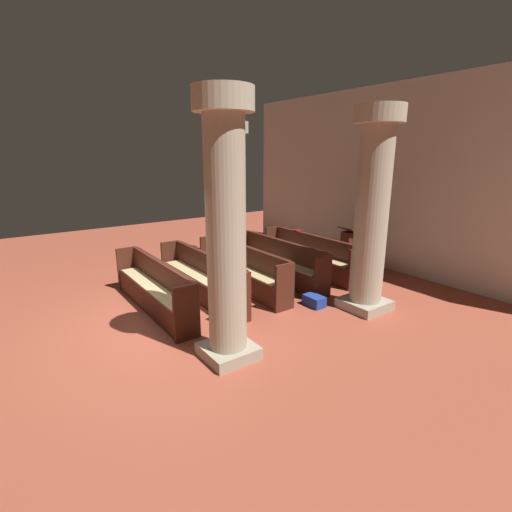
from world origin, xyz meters
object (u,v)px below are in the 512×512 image
at_px(pew_row_0, 309,253).
at_px(pew_row_1, 278,260).
at_px(pew_row_3, 201,276).
at_px(pillar_aisle_rear, 226,229).
at_px(pew_row_2, 242,267).
at_px(lectern, 347,251).
at_px(kneeler_box_blue, 314,301).
at_px(hymn_book, 298,230).
at_px(pew_row_4, 153,285).
at_px(pillar_aisle_side, 372,210).
at_px(pillar_far_side, 233,190).

bearing_deg(pew_row_0, pew_row_1, -90.00).
relative_size(pew_row_3, pillar_aisle_rear, 0.82).
xyz_separation_m(pew_row_0, pillar_aisle_rear, (2.29, -3.76, 1.42)).
distance_m(pew_row_2, lectern, 3.09).
distance_m(pew_row_3, kneeler_box_blue, 2.32).
relative_size(pew_row_0, pew_row_2, 1.00).
height_order(pew_row_1, kneeler_box_blue, pew_row_1).
bearing_deg(pew_row_2, hymn_book, 107.00).
bearing_deg(pew_row_4, kneeler_box_blue, 57.75).
distance_m(pew_row_0, pew_row_3, 3.00).
bearing_deg(lectern, pew_row_2, -95.43).
distance_m(pew_row_2, kneeler_box_blue, 1.79).
bearing_deg(pew_row_2, pew_row_1, 90.00).
bearing_deg(lectern, pillar_aisle_side, -41.59).
distance_m(pew_row_4, pillar_aisle_side, 4.26).
distance_m(pew_row_3, hymn_book, 3.30).
bearing_deg(pillar_far_side, pew_row_4, -55.12).
relative_size(pew_row_0, pillar_aisle_side, 0.82).
height_order(pew_row_2, pew_row_4, same).
bearing_deg(hymn_book, pew_row_3, -78.15).
xyz_separation_m(pew_row_2, lectern, (0.29, 3.07, -0.04)).
height_order(pew_row_2, pew_row_3, same).
height_order(pillar_aisle_rear, lectern, pillar_aisle_rear).
height_order(pew_row_0, kneeler_box_blue, pew_row_0).
xyz_separation_m(pillar_aisle_rear, kneeler_box_blue, (-0.65, 2.36, -1.81)).
height_order(pew_row_1, pillar_aisle_rear, pillar_aisle_rear).
distance_m(pillar_aisle_side, pillar_far_side, 4.53).
bearing_deg(pew_row_2, pew_row_0, 90.00).
relative_size(lectern, hymn_book, 5.62).
bearing_deg(pew_row_1, pillar_aisle_side, 7.52).
height_order(lectern, hymn_book, lectern).
height_order(pew_row_3, pillar_aisle_rear, pillar_aisle_rear).
bearing_deg(pillar_aisle_side, lectern, 138.41).
bearing_deg(pew_row_1, hymn_book, 119.35).
xyz_separation_m(pew_row_1, kneeler_box_blue, (1.64, -0.40, -0.39)).
distance_m(pillar_aisle_rear, kneeler_box_blue, 3.04).
distance_m(pew_row_2, pillar_aisle_side, 2.99).
distance_m(pew_row_1, kneeler_box_blue, 1.73).
distance_m(pew_row_2, hymn_book, 2.34).
bearing_deg(pillar_aisle_side, pew_row_0, 162.99).
distance_m(pillar_far_side, hymn_book, 2.09).
bearing_deg(kneeler_box_blue, hymn_book, 145.38).
bearing_deg(hymn_book, pew_row_4, -80.92).
bearing_deg(pillar_aisle_rear, kneeler_box_blue, 105.31).
xyz_separation_m(pew_row_0, hymn_book, (-0.67, 0.19, 0.45)).
bearing_deg(pew_row_1, kneeler_box_blue, -13.81).
bearing_deg(lectern, pew_row_4, -93.29).
xyz_separation_m(pew_row_2, pillar_aisle_side, (2.29, 1.30, 1.42)).
xyz_separation_m(pew_row_3, pew_row_4, (0.00, -1.00, 0.00)).
relative_size(pew_row_1, lectern, 2.77).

